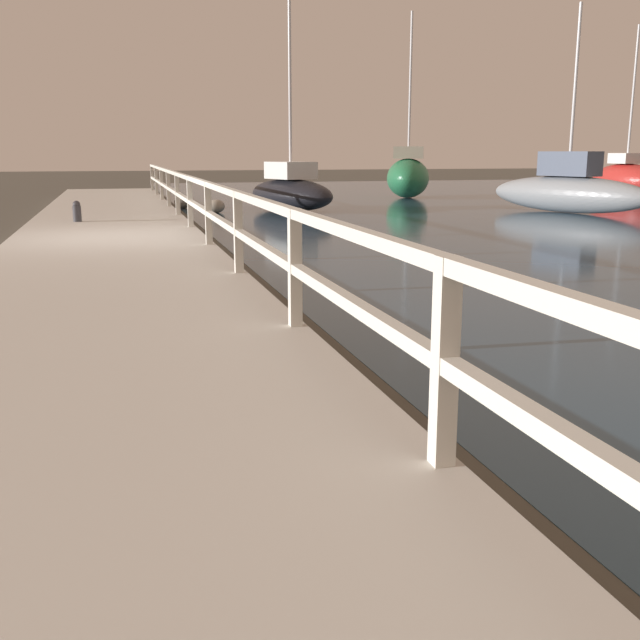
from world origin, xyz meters
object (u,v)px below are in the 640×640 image
object	(u,v)px
sailboat_gray	(568,190)
sailboat_red	(626,179)
sailboat_green	(408,176)
mooring_bollard	(77,211)
sailboat_black	(291,191)

from	to	relation	value
sailboat_gray	sailboat_red	bearing A→B (deg)	22.75
sailboat_red	sailboat_green	distance (m)	8.47
mooring_bollard	sailboat_red	world-z (taller)	sailboat_red
sailboat_red	sailboat_gray	bearing A→B (deg)	-141.21
sailboat_red	sailboat_green	xyz separation A→B (m)	(-8.27, 1.79, 0.10)
mooring_bollard	sailboat_black	distance (m)	7.92
sailboat_gray	sailboat_green	xyz separation A→B (m)	(-1.73, 7.93, 0.17)
sailboat_red	sailboat_black	world-z (taller)	sailboat_black
mooring_bollard	sailboat_green	xyz separation A→B (m)	(11.57, 10.47, 0.32)
mooring_bollard	sailboat_green	distance (m)	15.61
sailboat_green	mooring_bollard	bearing A→B (deg)	-114.81
mooring_bollard	sailboat_gray	bearing A→B (deg)	10.80
sailboat_gray	sailboat_red	size ratio (longest dim) A/B	0.90
sailboat_red	sailboat_black	xyz separation A→B (m)	(-14.02, -3.32, -0.12)
sailboat_red	sailboat_green	size ratio (longest dim) A/B	0.94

